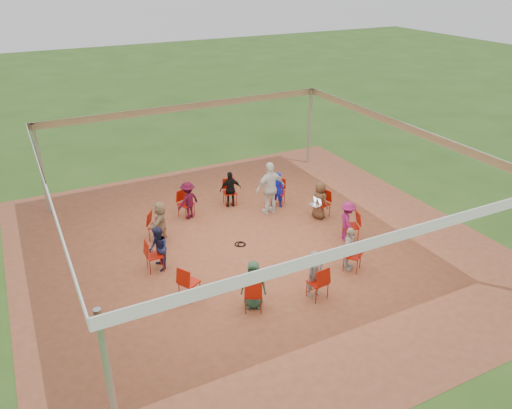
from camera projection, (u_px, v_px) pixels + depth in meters
name	position (u px, v px, depth m)	size (l,w,h in m)	color
ground	(254.00, 247.00, 14.43)	(80.00, 80.00, 0.00)	#2A4F18
dirt_patch	(254.00, 246.00, 14.43)	(13.00, 13.00, 0.00)	brown
tent	(254.00, 171.00, 13.39)	(10.33, 10.33, 3.00)	#B2B2B7
chair_0	(322.00, 204.00, 15.93)	(0.42, 0.44, 0.90)	#A01104
chair_1	(278.00, 193.00, 16.72)	(0.42, 0.44, 0.90)	#A01104
chair_2	(230.00, 193.00, 16.71)	(0.42, 0.44, 0.90)	#A01104
chair_3	(186.00, 204.00, 15.93)	(0.42, 0.44, 0.90)	#A01104
chair_4	(157.00, 226.00, 14.60)	(0.42, 0.44, 0.90)	#A01104
chair_5	(155.00, 255.00, 13.16)	(0.42, 0.44, 0.90)	#A01104
chair_6	(189.00, 282.00, 12.06)	(0.42, 0.44, 0.90)	#A01104
chair_7	(253.00, 294.00, 11.65)	(0.42, 0.44, 0.90)	#A01104
chair_8	(318.00, 282.00, 12.06)	(0.42, 0.44, 0.90)	#A01104
chair_9	(353.00, 255.00, 13.16)	(0.42, 0.44, 0.90)	#A01104
chair_10	(351.00, 226.00, 14.61)	(0.42, 0.44, 0.90)	#A01104
person_seated_0	(320.00, 200.00, 15.78)	(0.60, 0.34, 1.23)	#4F3420
person_seated_1	(277.00, 189.00, 16.54)	(0.45, 0.30, 1.23)	#0E18B4
person_seated_2	(231.00, 189.00, 16.54)	(0.72, 0.37, 1.23)	black
person_seated_3	(188.00, 200.00, 15.78)	(0.80, 0.39, 1.23)	#3C071C
person_seated_4	(160.00, 221.00, 14.51)	(1.14, 0.43, 1.23)	#9A805E
person_seated_5	(158.00, 249.00, 13.13)	(0.60, 0.35, 1.23)	#1B1F44
person_seated_6	(253.00, 285.00, 11.68)	(0.60, 0.34, 1.23)	#254A33
person_seated_7	(315.00, 274.00, 12.08)	(0.45, 0.30, 1.23)	slate
person_seated_8	(349.00, 249.00, 13.13)	(0.72, 0.37, 1.23)	beige
person_seated_9	(347.00, 221.00, 14.51)	(0.80, 0.39, 1.23)	#7C1650
standing_person	(270.00, 188.00, 15.98)	(1.03, 0.53, 1.76)	silver
cable_coil	(241.00, 244.00, 14.51)	(0.38, 0.38, 0.03)	black
laptop	(316.00, 203.00, 15.70)	(0.35, 0.40, 0.24)	#B7B7BC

